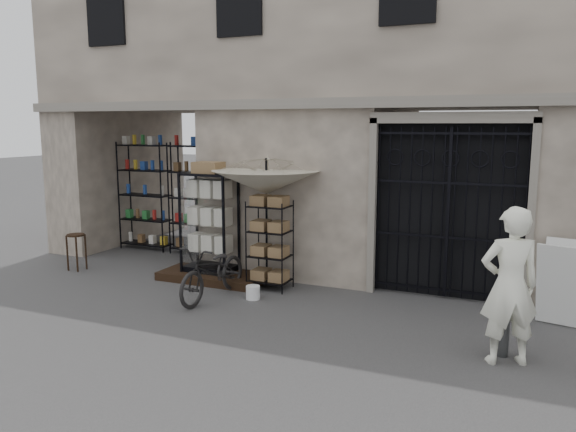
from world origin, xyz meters
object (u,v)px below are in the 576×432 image
at_px(shopkeeper, 504,363).
at_px(easel_sign, 560,283).
at_px(white_bucket, 253,292).
at_px(display_cabinet, 209,228).
at_px(wire_rack, 270,246).
at_px(wooden_stool, 77,251).
at_px(market_umbrella, 266,176).
at_px(bicycle, 214,298).
at_px(steel_bollard, 504,325).

relative_size(shopkeeper, easel_sign, 1.61).
bearing_deg(white_bucket, shopkeeper, -14.61).
xyz_separation_m(display_cabinet, white_bucket, (1.32, -0.82, -0.87)).
distance_m(display_cabinet, easel_sign, 5.98).
height_order(wire_rack, wooden_stool, wire_rack).
bearing_deg(display_cabinet, market_umbrella, 26.11).
relative_size(white_bucket, bicycle, 0.13).
distance_m(white_bucket, shopkeeper, 4.13).
bearing_deg(shopkeeper, wire_rack, -46.81).
distance_m(white_bucket, easel_sign, 4.72).
xyz_separation_m(bicycle, steel_bollard, (4.57, -0.61, 0.41)).
bearing_deg(easel_sign, wire_rack, -166.98).
distance_m(bicycle, easel_sign, 5.38).
bearing_deg(shopkeeper, market_umbrella, -48.74).
bearing_deg(shopkeeper, wooden_stool, -32.95).
height_order(bicycle, wooden_stool, bicycle).
xyz_separation_m(display_cabinet, market_umbrella, (1.14, 0.11, 1.01)).
xyz_separation_m(bicycle, wooden_stool, (-3.50, 0.53, 0.39)).
bearing_deg(white_bucket, wire_rack, 90.31).
xyz_separation_m(white_bucket, bicycle, (-0.62, -0.23, -0.11)).
relative_size(display_cabinet, steel_bollard, 2.43).
distance_m(white_bucket, bicycle, 0.67).
height_order(market_umbrella, shopkeeper, market_umbrella).
distance_m(wire_rack, wooden_stool, 4.15).
bearing_deg(wooden_stool, wire_rack, 5.24).
bearing_deg(display_cabinet, white_bucket, -10.93).
height_order(market_umbrella, bicycle, market_umbrella).
xyz_separation_m(bicycle, easel_sign, (5.26, 0.94, 0.62)).
relative_size(wire_rack, bicycle, 0.88).
relative_size(display_cabinet, wire_rack, 1.27).
bearing_deg(bicycle, display_cabinet, 127.35).
distance_m(shopkeeper, easel_sign, 1.97).
height_order(market_umbrella, steel_bollard, market_umbrella).
bearing_deg(steel_bollard, wire_rack, 159.06).
xyz_separation_m(display_cabinet, wire_rack, (1.32, -0.14, -0.21)).
bearing_deg(bicycle, shopkeeper, -6.69).
height_order(white_bucket, shopkeeper, shopkeeper).
height_order(wire_rack, market_umbrella, market_umbrella).
distance_m(market_umbrella, white_bucket, 2.10).
relative_size(white_bucket, steel_bollard, 0.28).
bearing_deg(wire_rack, easel_sign, -4.97).
bearing_deg(easel_sign, white_bucket, -158.69).
bearing_deg(white_bucket, bicycle, -159.66).
xyz_separation_m(bicycle, shopkeeper, (4.61, -0.81, 0.00)).
bearing_deg(bicycle, wooden_stool, 174.71).
bearing_deg(bicycle, white_bucket, 23.64).
height_order(market_umbrella, wooden_stool, market_umbrella).
distance_m(wooden_stool, shopkeeper, 8.23).
height_order(display_cabinet, wire_rack, display_cabinet).
height_order(wooden_stool, shopkeeper, wooden_stool).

